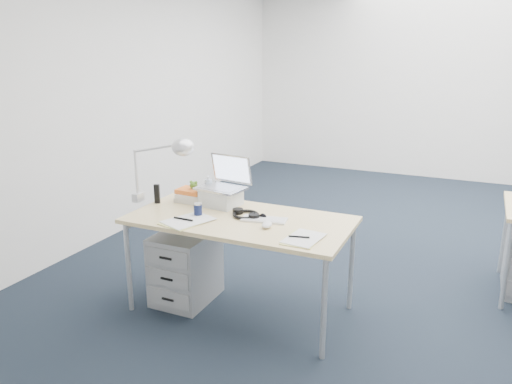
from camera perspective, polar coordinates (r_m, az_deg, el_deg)
floor at (r=4.78m, az=17.25°, el=-8.18°), size 7.00×7.00×0.00m
room at (r=4.38m, az=19.15°, el=12.73°), size 6.02×7.02×2.80m
desk_near at (r=3.62m, az=-1.86°, el=-3.68°), size 1.60×0.80×0.73m
drawer_pedestal_near at (r=3.95m, az=-8.02°, el=-8.43°), size 0.40×0.50×0.55m
silver_laptop at (r=3.84m, az=-4.05°, el=1.15°), size 0.39×0.32×0.38m
wireless_keyboard at (r=3.54m, az=0.96°, el=-3.15°), size 0.34×0.18×0.02m
computer_mouse at (r=3.41m, az=1.26°, el=-3.78°), size 0.08×0.12×0.04m
headphones at (r=3.63m, az=-1.18°, el=-2.49°), size 0.30×0.27×0.04m
can_koozie at (r=3.65m, az=-6.65°, el=-2.02°), size 0.08×0.08×0.10m
water_bottle at (r=4.00m, az=-5.43°, el=0.43°), size 0.08×0.08×0.20m
bear_figurine at (r=4.00m, az=-7.12°, el=0.14°), size 0.10×0.08×0.17m
book_stack at (r=4.00m, az=-7.40°, el=-0.37°), size 0.27×0.24×0.10m
cordless_phone at (r=3.99m, az=-11.25°, el=-0.21°), size 0.05×0.03×0.15m
papers_left at (r=3.55m, az=-7.99°, el=-3.30°), size 0.33×0.39×0.01m
papers_right at (r=3.22m, az=5.27°, el=-5.34°), size 0.22×0.30×0.01m
sunglasses at (r=3.59m, az=0.30°, el=-2.83°), size 0.12×0.06×0.03m
desk_lamp at (r=3.92m, az=-11.59°, el=2.61°), size 0.53×0.29×0.57m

